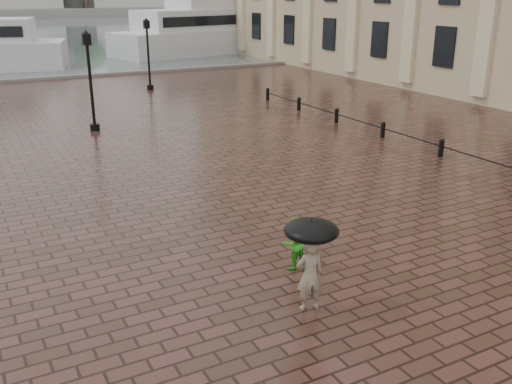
# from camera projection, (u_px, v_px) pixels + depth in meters

# --- Properties ---
(ground) EXTENTS (300.00, 300.00, 0.00)m
(ground) POSITION_uv_depth(u_px,v_px,m) (107.00, 261.00, 13.85)
(ground) COLOR #352118
(ground) RESTS_ON ground
(bollard_row) EXTENTS (0.22, 21.22, 0.73)m
(bollard_row) POSITION_uv_depth(u_px,v_px,m) (383.00, 129.00, 25.35)
(bollard_row) COLOR black
(bollard_row) RESTS_ON ground
(adult_pedestrian) EXTENTS (0.64, 0.50, 1.56)m
(adult_pedestrian) POSITION_uv_depth(u_px,v_px,m) (310.00, 275.00, 11.54)
(adult_pedestrian) COLOR gray
(adult_pedestrian) RESTS_ON ground
(child_pedestrian) EXTENTS (0.63, 0.49, 1.29)m
(child_pedestrian) POSITION_uv_depth(u_px,v_px,m) (294.00, 243.00, 13.32)
(child_pedestrian) COLOR green
(child_pedestrian) RESTS_ON ground
(ferry_far) EXTENTS (25.74, 11.93, 8.21)m
(ferry_far) POSITION_uv_depth(u_px,v_px,m) (225.00, 28.00, 60.51)
(ferry_far) COLOR silver
(ferry_far) RESTS_ON ground
(umbrella) EXTENTS (1.10, 1.10, 1.10)m
(umbrella) POSITION_uv_depth(u_px,v_px,m) (311.00, 231.00, 11.21)
(umbrella) COLOR black
(umbrella) RESTS_ON ground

